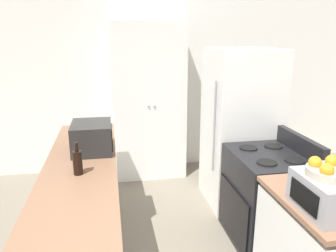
# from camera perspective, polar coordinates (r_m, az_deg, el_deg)

# --- Properties ---
(wall_back) EXTENTS (7.00, 0.06, 2.60)m
(wall_back) POSITION_cam_1_polar(r_m,az_deg,el_deg) (4.73, -3.40, 8.01)
(wall_back) COLOR white
(wall_back) RESTS_ON ground_plane
(counter_left) EXTENTS (0.60, 2.59, 0.88)m
(counter_left) POSITION_cam_1_polar(r_m,az_deg,el_deg) (3.03, -14.46, -14.65)
(counter_left) COLOR silver
(counter_left) RESTS_ON ground_plane
(pantry_cabinet) EXTENTS (0.95, 0.53, 2.09)m
(pantry_cabinet) POSITION_cam_1_polar(r_m,az_deg,el_deg) (4.47, -3.33, 4.26)
(pantry_cabinet) COLOR white
(pantry_cabinet) RESTS_ON ground_plane
(stove) EXTENTS (0.66, 0.79, 1.04)m
(stove) POSITION_cam_1_polar(r_m,az_deg,el_deg) (3.29, 16.76, -11.83)
(stove) COLOR black
(stove) RESTS_ON ground_plane
(refrigerator) EXTENTS (0.75, 0.76, 1.79)m
(refrigerator) POSITION_cam_1_polar(r_m,az_deg,el_deg) (3.83, 12.40, -0.40)
(refrigerator) COLOR white
(refrigerator) RESTS_ON ground_plane
(microwave) EXTENTS (0.37, 0.44, 0.27)m
(microwave) POSITION_cam_1_polar(r_m,az_deg,el_deg) (3.11, -13.08, -1.89)
(microwave) COLOR black
(microwave) RESTS_ON counter_left
(wine_bottle) EXTENTS (0.07, 0.07, 0.26)m
(wine_bottle) POSITION_cam_1_polar(r_m,az_deg,el_deg) (2.63, -15.47, -6.06)
(wine_bottle) COLOR black
(wine_bottle) RESTS_ON counter_left
(toaster_oven) EXTENTS (0.29, 0.40, 0.23)m
(toaster_oven) POSITION_cam_1_polar(r_m,az_deg,el_deg) (2.24, 25.68, -10.74)
(toaster_oven) COLOR #939399
(toaster_oven) RESTS_ON counter_right
(fruit_bowl) EXTENTS (0.26, 0.26, 0.11)m
(fruit_bowl) POSITION_cam_1_polar(r_m,az_deg,el_deg) (2.20, 26.21, -6.86)
(fruit_bowl) COLOR #B2A893
(fruit_bowl) RESTS_ON toaster_oven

